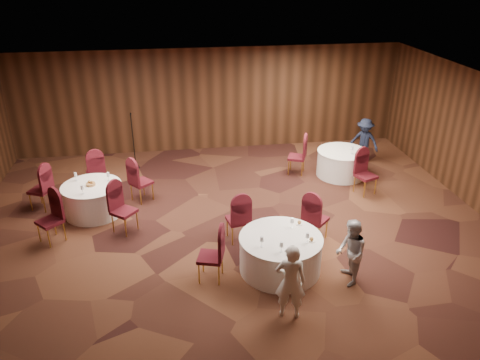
{
  "coord_description": "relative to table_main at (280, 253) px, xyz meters",
  "views": [
    {
      "loc": [
        -1.24,
        -9.15,
        5.64
      ],
      "look_at": [
        0.2,
        0.2,
        1.1
      ],
      "focal_mm": 35.0,
      "sensor_mm": 36.0,
      "label": 1
    }
  ],
  "objects": [
    {
      "name": "ground",
      "position": [
        -0.71,
        1.71,
        -0.38
      ],
      "size": [
        12.0,
        12.0,
        0.0
      ],
      "primitive_type": "plane",
      "color": "black",
      "rests_on": "ground"
    },
    {
      "name": "room_shell",
      "position": [
        -0.71,
        1.71,
        1.59
      ],
      "size": [
        12.0,
        12.0,
        12.0
      ],
      "color": "silver",
      "rests_on": "ground"
    },
    {
      "name": "table_main",
      "position": [
        0.0,
        0.0,
        0.0
      ],
      "size": [
        1.63,
        1.63,
        0.74
      ],
      "color": "white",
      "rests_on": "ground"
    },
    {
      "name": "table_left",
      "position": [
        -3.93,
        2.9,
        0.0
      ],
      "size": [
        1.41,
        1.41,
        0.74
      ],
      "color": "white",
      "rests_on": "ground"
    },
    {
      "name": "table_right",
      "position": [
        2.72,
        4.07,
        0.0
      ],
      "size": [
        1.39,
        1.39,
        0.74
      ],
      "color": "white",
      "rests_on": "ground"
    },
    {
      "name": "chairs_main",
      "position": [
        -0.35,
        0.7,
        0.12
      ],
      "size": [
        3.08,
        1.91,
        1.0
      ],
      "color": "#440D17",
      "rests_on": "ground"
    },
    {
      "name": "chairs_left",
      "position": [
        -3.96,
        2.93,
        0.12
      ],
      "size": [
        3.12,
        3.13,
        1.0
      ],
      "color": "#440D17",
      "rests_on": "ground"
    },
    {
      "name": "chairs_right",
      "position": [
        2.23,
        3.65,
        0.12
      ],
      "size": [
        2.13,
        2.18,
        1.0
      ],
      "color": "#440D17",
      "rests_on": "ground"
    },
    {
      "name": "tabletop_main",
      "position": [
        0.2,
        -0.14,
        0.46
      ],
      "size": [
        1.08,
        1.12,
        0.22
      ],
      "color": "silver",
      "rests_on": "table_main"
    },
    {
      "name": "tabletop_left",
      "position": [
        -3.94,
        2.91,
        0.45
      ],
      "size": [
        0.85,
        0.8,
        0.22
      ],
      "color": "silver",
      "rests_on": "table_left"
    },
    {
      "name": "tabletop_right",
      "position": [
        2.9,
        3.85,
        0.52
      ],
      "size": [
        0.08,
        0.08,
        0.22
      ],
      "color": "silver",
      "rests_on": "table_right"
    },
    {
      "name": "mic_stand",
      "position": [
        -3.07,
        5.49,
        0.11
      ],
      "size": [
        0.24,
        0.24,
        1.66
      ],
      "color": "black",
      "rests_on": "ground"
    },
    {
      "name": "woman_a",
      "position": [
        -0.15,
        -1.32,
        0.34
      ],
      "size": [
        0.59,
        0.47,
        1.43
      ],
      "primitive_type": "imported",
      "rotation": [
        0.0,
        0.0,
        2.88
      ],
      "color": "silver",
      "rests_on": "ground"
    },
    {
      "name": "woman_b",
      "position": [
        1.19,
        -0.58,
        0.29
      ],
      "size": [
        0.58,
        0.7,
        1.32
      ],
      "primitive_type": "imported",
      "rotation": [
        0.0,
        0.0,
        4.58
      ],
      "color": "#B6B5BA",
      "rests_on": "ground"
    },
    {
      "name": "man_c",
      "position": [
        3.67,
        4.85,
        0.31
      ],
      "size": [
        1.01,
        0.96,
        1.37
      ],
      "primitive_type": "imported",
      "rotation": [
        0.0,
        0.0,
        5.58
      ],
      "color": "black",
      "rests_on": "ground"
    }
  ]
}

